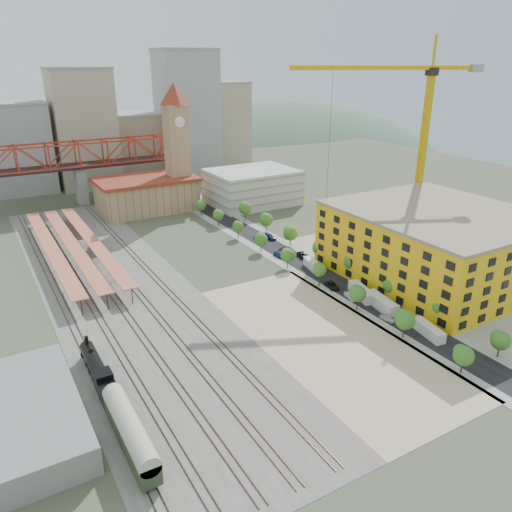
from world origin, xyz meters
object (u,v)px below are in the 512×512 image
clock_tower (176,135)px  site_trailer_b (381,303)px  site_trailer_a (428,330)px  car_0 (388,318)px  locomotive (99,373)px  coach (130,432)px  construction_building (436,244)px  tower_crane (414,119)px  site_trailer_d (314,266)px  site_trailer_c (361,292)px

clock_tower → site_trailer_b: 111.14m
site_trailer_a → car_0: (-3.00, 9.11, -0.55)m
clock_tower → site_trailer_a: bearing=-86.2°
clock_tower → locomotive: size_ratio=2.23×
coach → site_trailer_a: bearing=1.0°
construction_building → car_0: size_ratio=12.94×
locomotive → site_trailer_a: size_ratio=2.62×
tower_crane → car_0: 72.20m
site_trailer_b → car_0: (-3.00, -5.37, -0.75)m
tower_crane → coach: bearing=-154.7°
site_trailer_a → construction_building: bearing=50.6°
clock_tower → site_trailer_d: 85.10m
coach → site_trailer_d: (66.00, 42.88, -2.00)m
site_trailer_a → locomotive: bearing=174.9°
site_trailer_d → site_trailer_b: bearing=-79.3°
tower_crane → construction_building: bearing=-120.4°
site_trailer_c → site_trailer_d: size_ratio=1.08×
coach → site_trailer_a: coach is taller
coach → tower_crane: 125.23m
clock_tower → construction_building: clock_tower is taller
site_trailer_b → car_0: size_ratio=2.65×
locomotive → site_trailer_b: locomotive is taller
tower_crane → site_trailer_c: size_ratio=6.37×
clock_tower → locomotive: 121.61m
car_0 → site_trailer_c: bearing=68.4°
clock_tower → site_trailer_a: (8.00, -121.92, -27.48)m
construction_building → site_trailer_c: bearing=-179.4°
tower_crane → site_trailer_d: size_ratio=6.89×
site_trailer_a → site_trailer_b: bearing=100.5°
tower_crane → site_trailer_a: bearing=-130.3°
site_trailer_b → site_trailer_d: bearing=98.5°
site_trailer_b → car_0: 6.20m
locomotive → coach: 19.52m
car_0 → site_trailer_b: bearing=52.6°
construction_building → site_trailer_a: (-26.00, -21.93, -8.19)m
construction_building → locomotive: (-92.00, -3.55, -7.24)m
site_trailer_b → site_trailer_d: 27.29m
site_trailer_c → site_trailer_b: bearing=-75.8°
clock_tower → coach: size_ratio=2.68×
coach → site_trailer_d: bearing=33.0°
coach → car_0: 63.88m
site_trailer_a → site_trailer_d: bearing=100.5°
construction_building → site_trailer_c: construction_building is taller
coach → site_trailer_c: bearing=19.0°
coach → site_trailer_b: bearing=13.3°
site_trailer_c → site_trailer_a: bearing=-75.8°
coach → tower_crane: (108.59, 51.29, 35.48)m
construction_building → tower_crane: size_ratio=0.81×
site_trailer_a → site_trailer_c: 21.67m
coach → tower_crane: size_ratio=0.31×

